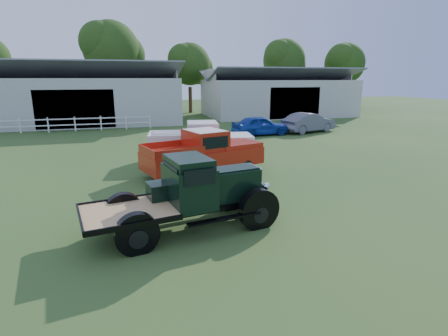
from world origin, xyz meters
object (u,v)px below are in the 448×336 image
object	(u,v)px
vintage_flatbed	(186,194)
red_pickup	(203,152)
misc_car_grey	(308,123)
misc_car_blue	(260,126)
white_pickup	(201,142)

from	to	relation	value
vintage_flatbed	red_pickup	bearing A→B (deg)	62.42
misc_car_grey	misc_car_blue	bearing A→B (deg)	77.54
misc_car_blue	misc_car_grey	xyz separation A→B (m)	(4.29, 0.35, 0.03)
red_pickup	white_pickup	size ratio (longest dim) A/B	1.01
white_pickup	misc_car_grey	xyz separation A→B (m)	(10.47, 7.57, -0.24)
vintage_flatbed	white_pickup	size ratio (longest dim) A/B	0.97
misc_car_blue	misc_car_grey	size ratio (longest dim) A/B	0.92
white_pickup	red_pickup	bearing A→B (deg)	-90.87
vintage_flatbed	white_pickup	bearing A→B (deg)	64.67
red_pickup	white_pickup	xyz separation A→B (m)	(0.42, 2.43, -0.00)
vintage_flatbed	misc_car_blue	bearing A→B (deg)	51.20
white_pickup	misc_car_blue	size ratio (longest dim) A/B	1.27
vintage_flatbed	misc_car_grey	bearing A→B (deg)	40.94
red_pickup	misc_car_blue	bearing A→B (deg)	39.36
red_pickup	misc_car_grey	world-z (taller)	red_pickup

